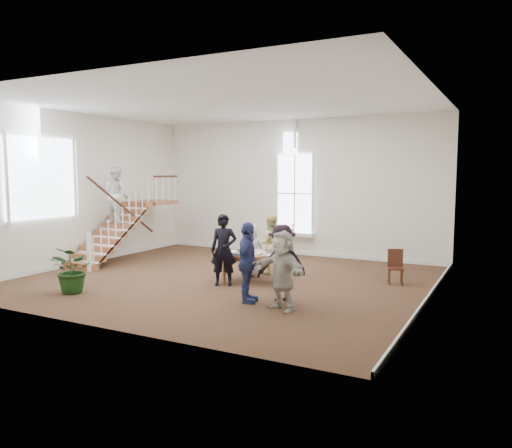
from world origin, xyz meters
The scene contains 12 objects.
ground centered at (0.00, 0.00, 0.00)m, with size 10.00×10.00×0.00m, color #442D1A.
room_shell centered at (0.00, 4.39, 0.40)m, with size 10.49×10.00×10.00m.
staircase centered at (-4.34, 0.75, 1.62)m, with size 1.10×4.10×2.92m.
library_table centered at (0.73, 0.03, 0.64)m, with size 1.66×1.11×0.78m.
police_officer centered at (0.30, -0.61, 0.88)m, with size 0.64×0.42×1.76m, color black.
elderly_woman centered at (0.40, 0.64, 0.70)m, with size 0.69×0.45×1.41m, color beige.
person_yellow centered at (0.70, 1.14, 0.82)m, with size 0.80×0.62×1.64m, color #E6DE8F.
woman_cluster_a centered at (1.57, -1.75, 0.86)m, with size 1.01×0.42×1.72m, color navy.
woman_cluster_b centered at (2.17, -1.30, 0.83)m, with size 1.07×0.61×1.66m, color black.
woman_cluster_c centered at (2.47, -1.95, 0.81)m, with size 1.50×0.48×1.62m, color beige.
floor_plant centered at (-2.35, -2.88, 0.54)m, with size 0.98×0.85×1.09m, color black.
side_chair centered at (3.98, 1.53, 0.47)m, with size 0.47×0.47×0.86m.
Camera 1 is at (6.56, -10.90, 2.78)m, focal length 35.00 mm.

